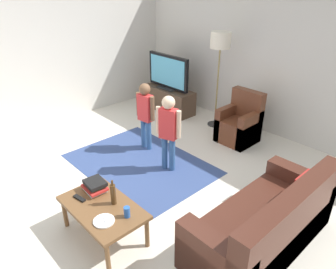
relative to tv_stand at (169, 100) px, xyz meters
name	(u,v)px	position (x,y,z in m)	size (l,w,h in m)	color
ground	(136,189)	(1.80, -2.30, -0.24)	(7.80, 7.80, 0.00)	beige
wall_back	(267,58)	(1.80, 0.70, 1.11)	(6.00, 0.12, 2.70)	silver
wall_left	(31,56)	(-1.20, -2.30, 1.11)	(0.12, 6.00, 2.70)	silver
area_rug	(140,164)	(1.32, -1.84, -0.24)	(2.20, 1.60, 0.01)	#33477A
tv_stand	(169,100)	(0.00, 0.00, 0.00)	(1.20, 0.44, 0.50)	#4C3828
tv	(168,72)	(0.00, -0.02, 0.60)	(1.10, 0.28, 0.71)	black
couch	(268,227)	(3.58, -1.91, 0.05)	(0.80, 1.80, 0.86)	#472319
armchair	(240,125)	(1.88, -0.04, 0.05)	(0.60, 0.60, 0.90)	brown
floor_lamp	(220,45)	(1.17, 0.15, 1.30)	(0.36, 0.36, 1.78)	#262626
child_near_tv	(145,111)	(0.98, -1.43, 0.45)	(0.38, 0.19, 1.15)	#33598C
child_center	(168,127)	(1.71, -1.61, 0.46)	(0.38, 0.22, 1.18)	#33598C
coffee_table	(103,210)	(2.25, -3.09, 0.13)	(1.00, 0.60, 0.42)	brown
book_stack	(95,186)	(1.95, -2.99, 0.24)	(0.29, 0.24, 0.13)	white
bottle	(113,194)	(2.30, -2.97, 0.30)	(0.06, 0.06, 0.30)	#4C3319
tv_remote	(79,198)	(1.97, -3.21, 0.19)	(0.17, 0.05, 0.02)	black
soda_can	(127,212)	(2.57, -2.99, 0.24)	(0.07, 0.07, 0.12)	#2659B2
plate	(104,221)	(2.47, -3.21, 0.18)	(0.22, 0.22, 0.02)	white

